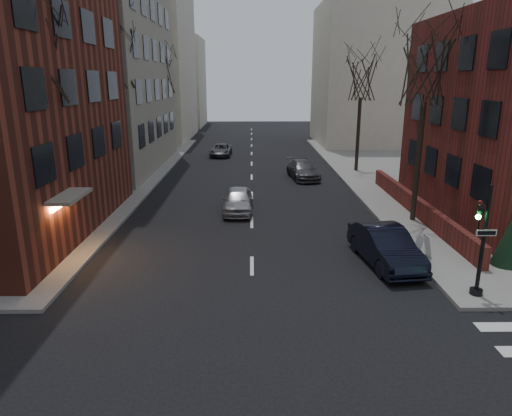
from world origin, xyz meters
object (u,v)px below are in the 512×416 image
at_px(tree_left_b, 118,58).
at_px(streetlamp_near, 116,136).
at_px(traffic_signal, 481,248).
at_px(tree_left_a, 37,56).
at_px(tree_left_c, 160,74).
at_px(evergreen_shrub, 509,241).
at_px(car_lane_far, 221,150).
at_px(sandwich_board, 423,246).
at_px(streetlamp_far, 172,113).
at_px(tree_right_a, 427,69).
at_px(car_lane_silver, 238,200).
at_px(tree_right_b, 361,79).
at_px(parked_sedan, 385,246).
at_px(car_lane_gray, 303,170).

xyz_separation_m(tree_left_b, streetlamp_near, (0.60, -4.00, -4.68)).
relative_size(traffic_signal, tree_left_a, 0.39).
xyz_separation_m(tree_left_b, tree_left_c, (0.00, 14.00, -0.88)).
height_order(traffic_signal, evergreen_shrub, traffic_signal).
height_order(car_lane_far, evergreen_shrub, evergreen_shrub).
xyz_separation_m(tree_left_a, sandwich_board, (16.18, -1.38, -7.83)).
distance_m(tree_left_a, evergreen_shrub, 20.77).
xyz_separation_m(tree_left_b, sandwich_board, (16.18, -13.38, -8.28)).
xyz_separation_m(tree_left_a, streetlamp_far, (0.60, 28.00, -4.23)).
relative_size(tree_left_a, tree_left_c, 1.06).
bearing_deg(traffic_signal, tree_left_a, 163.35).
bearing_deg(sandwich_board, tree_left_a, 171.98).
bearing_deg(streetlamp_near, tree_left_a, -94.29).
relative_size(tree_left_a, tree_right_a, 1.06).
height_order(tree_left_c, car_lane_far, tree_left_c).
bearing_deg(car_lane_silver, tree_right_a, -11.76).
relative_size(tree_right_b, car_lane_silver, 2.19).
bearing_deg(traffic_signal, sandwich_board, 98.78).
height_order(tree_right_a, sandwich_board, tree_right_a).
xyz_separation_m(traffic_signal, car_lane_far, (-11.05, 31.47, -1.31)).
bearing_deg(evergreen_shrub, streetlamp_near, 151.04).
height_order(traffic_signal, tree_right_a, tree_right_a).
bearing_deg(traffic_signal, tree_right_a, 84.53).
bearing_deg(streetlamp_near, car_lane_silver, -14.44).
distance_m(tree_left_a, sandwich_board, 18.03).
relative_size(tree_left_c, tree_right_a, 1.00).
xyz_separation_m(tree_right_b, car_lane_far, (-11.91, 8.47, -6.99)).
xyz_separation_m(tree_left_c, sandwich_board, (16.18, -27.38, -7.39)).
relative_size(streetlamp_near, car_lane_silver, 1.50).
distance_m(tree_right_a, evergreen_shrub, 9.50).
distance_m(tree_right_a, car_lane_silver, 12.25).
bearing_deg(traffic_signal, tree_right_b, 87.85).
relative_size(traffic_signal, tree_right_b, 0.44).
height_order(tree_left_b, tree_left_c, tree_left_b).
bearing_deg(parked_sedan, car_lane_silver, 120.97).
bearing_deg(tree_left_b, streetlamp_near, -81.47).
relative_size(tree_left_b, tree_left_c, 1.11).
height_order(tree_left_b, streetlamp_near, tree_left_b).
height_order(traffic_signal, tree_left_a, tree_left_a).
xyz_separation_m(parked_sedan, car_lane_silver, (-6.41, 7.93, -0.08)).
distance_m(tree_left_a, streetlamp_far, 28.32).
xyz_separation_m(streetlamp_near, car_lane_silver, (7.40, -1.91, -3.52)).
xyz_separation_m(tree_right_a, parked_sedan, (-3.19, -5.84, -7.23)).
relative_size(tree_left_a, tree_left_b, 0.95).
height_order(tree_right_a, tree_right_b, tree_right_a).
bearing_deg(tree_right_b, car_lane_far, 144.60).
relative_size(tree_left_b, parked_sedan, 2.24).
distance_m(streetlamp_near, sandwich_board, 18.54).
bearing_deg(tree_right_a, traffic_signal, -95.47).
relative_size(car_lane_gray, sandwich_board, 4.92).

